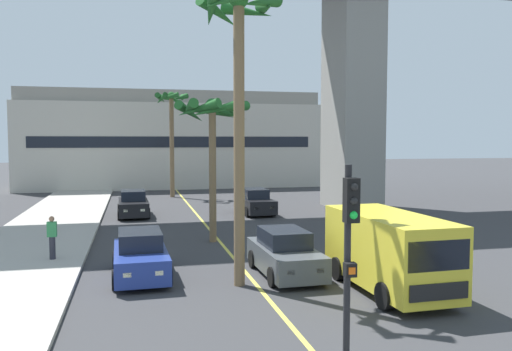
{
  "coord_description": "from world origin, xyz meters",
  "views": [
    {
      "loc": [
        -3.74,
        -1.92,
        4.63
      ],
      "look_at": [
        0.0,
        14.0,
        3.49
      ],
      "focal_mm": 36.57,
      "sensor_mm": 36.0,
      "label": 1
    }
  ],
  "objects": [
    {
      "name": "traffic_light_median_near",
      "position": [
        -0.16,
        6.32,
        2.71
      ],
      "size": [
        0.24,
        0.37,
        4.2
      ],
      "color": "black",
      "rests_on": "ground"
    },
    {
      "name": "car_queue_third",
      "position": [
        3.56,
        29.44,
        0.72
      ],
      "size": [
        1.95,
        4.16,
        1.56
      ],
      "color": "black",
      "rests_on": "ground"
    },
    {
      "name": "car_queue_second",
      "position": [
        1.23,
        14.93,
        0.72
      ],
      "size": [
        1.9,
        4.14,
        1.56
      ],
      "color": "#4C5156",
      "rests_on": "ground"
    },
    {
      "name": "palm_tree_mid_median",
      "position": [
        -0.29,
        21.23,
        5.48
      ],
      "size": [
        3.46,
        3.44,
        6.46
      ],
      "color": "brown",
      "rests_on": "ground"
    },
    {
      "name": "pier_building_backdrop",
      "position": [
        0.0,
        50.07,
        4.53
      ],
      "size": [
        28.26,
        8.04,
        9.18
      ],
      "color": "beige",
      "rests_on": "ground"
    },
    {
      "name": "car_queue_front",
      "position": [
        -3.58,
        15.75,
        0.72
      ],
      "size": [
        1.92,
        4.15,
        1.56
      ],
      "color": "navy",
      "rests_on": "ground"
    },
    {
      "name": "palm_tree_far_median",
      "position": [
        -0.52,
        14.03,
        7.32
      ],
      "size": [
        2.68,
        2.76,
        9.23
      ],
      "color": "brown",
      "rests_on": "ground"
    },
    {
      "name": "palm_tree_near_median",
      "position": [
        -0.77,
        40.15,
        6.77
      ],
      "size": [
        2.74,
        2.8,
        8.39
      ],
      "color": "brown",
      "rests_on": "ground"
    },
    {
      "name": "lane_stripe_center",
      "position": [
        0.0,
        24.0,
        0.0
      ],
      "size": [
        0.14,
        56.0,
        0.01
      ],
      "primitive_type": "cube",
      "color": "#DBCC4C",
      "rests_on": "ground"
    },
    {
      "name": "pedestrian_near_crosswalk",
      "position": [
        -6.76,
        18.56,
        1.0
      ],
      "size": [
        0.34,
        0.22,
        1.62
      ],
      "color": "#2D2D38",
      "rests_on": "sidewalk_left"
    },
    {
      "name": "car_queue_fourth",
      "position": [
        -3.82,
        30.06,
        0.72
      ],
      "size": [
        1.91,
        4.14,
        1.56
      ],
      "color": "black",
      "rests_on": "ground"
    },
    {
      "name": "sidewalk_left",
      "position": [
        -8.0,
        16.0,
        0.07
      ],
      "size": [
        4.8,
        80.0,
        0.15
      ],
      "primitive_type": "cube",
      "color": "#ADA89E",
      "rests_on": "ground"
    },
    {
      "name": "delivery_van",
      "position": [
        3.76,
        12.35,
        1.29
      ],
      "size": [
        2.26,
        5.29,
        2.36
      ],
      "color": "yellow",
      "rests_on": "ground"
    }
  ]
}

